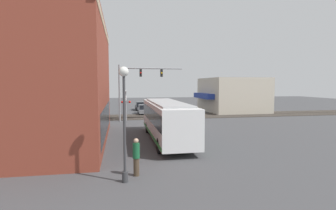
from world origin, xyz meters
TOP-DOWN VIEW (x-y plane):
  - ground_plane at (0.00, 0.00)m, footprint 120.00×120.00m
  - brick_building at (-6.87, 11.70)m, footprint 15.34×8.47m
  - shop_building at (12.67, -11.79)m, footprint 10.40×9.87m
  - city_bus at (-7.57, 2.80)m, footprint 11.34×2.59m
  - traffic_signal_gantry at (3.81, 4.27)m, footprint 0.42×7.70m
  - crossing_signal at (4.36, 5.68)m, footprint 1.41×1.18m
  - streetlamp at (-16.07, 6.24)m, footprint 0.44×0.44m
  - rail_track_near at (6.00, 0.00)m, footprint 2.60×60.00m
  - rail_track_far at (9.20, 0.00)m, footprint 2.60×60.00m
  - parked_car_grey at (11.13, 2.80)m, footprint 4.33×1.82m
  - parked_car_black at (17.46, 2.80)m, footprint 4.37×1.82m
  - pedestrian_near_bus at (-6.80, 1.00)m, footprint 0.34×0.34m
  - pedestrian_by_lamp at (-15.32, 5.68)m, footprint 0.34×0.34m

SIDE VIEW (x-z plane):
  - ground_plane at x=0.00m, z-range 0.00..0.00m
  - rail_track_near at x=6.00m, z-range -0.05..0.10m
  - rail_track_far at x=9.20m, z-range -0.05..0.10m
  - parked_car_grey at x=11.13m, z-range -0.05..1.38m
  - parked_car_black at x=17.46m, z-range -0.05..1.39m
  - pedestrian_near_bus at x=-6.80m, z-range 0.01..1.63m
  - pedestrian_by_lamp at x=-15.32m, z-range 0.03..1.87m
  - city_bus at x=-7.57m, z-range 0.16..3.25m
  - crossing_signal at x=4.36m, z-range 0.39..4.20m
  - shop_building at x=12.67m, z-range 0.00..5.47m
  - streetlamp at x=-16.07m, z-range 0.50..5.73m
  - brick_building at x=-6.87m, z-range 0.00..9.37m
  - traffic_signal_gantry at x=3.81m, z-range 1.55..8.32m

